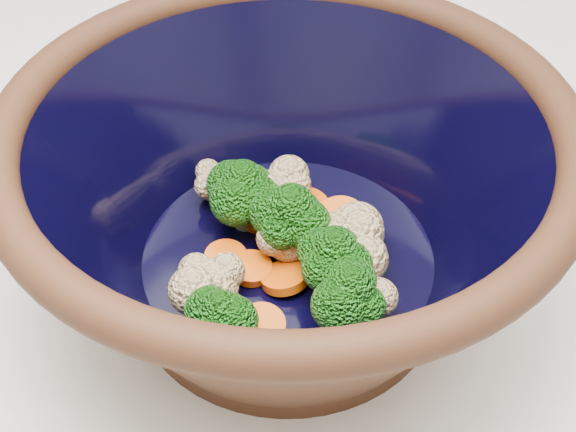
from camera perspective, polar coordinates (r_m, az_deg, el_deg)
name	(u,v)px	position (r m, az deg, el deg)	size (l,w,h in m)	color
mixing_bowl	(288,199)	(0.46, 0.00, 1.22)	(0.34, 0.34, 0.14)	black
vegetable_pile	(295,240)	(0.47, 0.51, -1.74)	(0.15, 0.15, 0.06)	#608442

